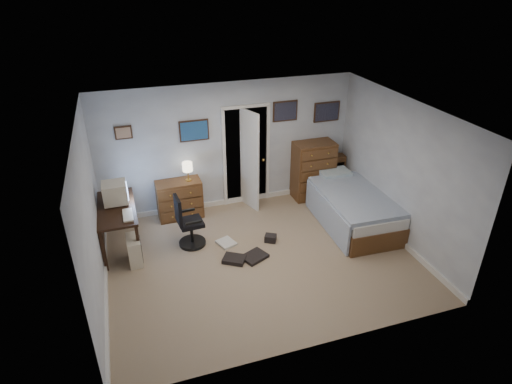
% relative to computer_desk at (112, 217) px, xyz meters
% --- Properties ---
extents(floor, '(5.00, 4.00, 0.02)m').
position_rel_computer_desk_xyz_m(floor, '(2.29, -1.09, -0.61)').
color(floor, '#9E836D').
rests_on(floor, ground).
extents(computer_desk, '(0.64, 1.35, 0.78)m').
position_rel_computer_desk_xyz_m(computer_desk, '(0.00, 0.00, 0.00)').
color(computer_desk, black).
rests_on(computer_desk, floor).
extents(crt_monitor, '(0.41, 0.38, 0.37)m').
position_rel_computer_desk_xyz_m(crt_monitor, '(0.12, 0.15, 0.37)').
color(crt_monitor, beige).
rests_on(crt_monitor, computer_desk).
extents(keyboard, '(0.16, 0.42, 0.02)m').
position_rel_computer_desk_xyz_m(keyboard, '(0.27, -0.35, 0.19)').
color(keyboard, beige).
rests_on(keyboard, computer_desk).
extents(pc_tower, '(0.22, 0.44, 0.47)m').
position_rel_computer_desk_xyz_m(pc_tower, '(0.29, -0.55, -0.37)').
color(pc_tower, beige).
rests_on(pc_tower, floor).
extents(office_chair, '(0.51, 0.51, 0.97)m').
position_rel_computer_desk_xyz_m(office_chair, '(1.22, -0.33, -0.22)').
color(office_chair, black).
rests_on(office_chair, floor).
extents(media_stack, '(0.18, 0.18, 0.87)m').
position_rel_computer_desk_xyz_m(media_stack, '(-0.03, 1.14, -0.17)').
color(media_stack, maroon).
rests_on(media_stack, floor).
extents(low_dresser, '(0.86, 0.44, 0.75)m').
position_rel_computer_desk_xyz_m(low_dresser, '(1.24, 0.69, -0.22)').
color(low_dresser, brown).
rests_on(low_dresser, floor).
extents(table_lamp, '(0.19, 0.19, 0.37)m').
position_rel_computer_desk_xyz_m(table_lamp, '(1.44, 0.69, 0.42)').
color(table_lamp, gold).
rests_on(table_lamp, low_dresser).
extents(doorway, '(0.96, 1.12, 2.05)m').
position_rel_computer_desk_xyz_m(doorway, '(2.64, 1.19, 0.40)').
color(doorway, black).
rests_on(doorway, floor).
extents(tall_dresser, '(0.82, 0.49, 1.21)m').
position_rel_computer_desk_xyz_m(tall_dresser, '(4.02, 0.66, 0.01)').
color(tall_dresser, brown).
rests_on(tall_dresser, floor).
extents(headboard_bookcase, '(0.92, 0.29, 0.82)m').
position_rel_computer_desk_xyz_m(headboard_bookcase, '(4.32, 0.78, -0.17)').
color(headboard_bookcase, brown).
rests_on(headboard_bookcase, floor).
extents(bed, '(1.23, 2.19, 0.71)m').
position_rel_computer_desk_xyz_m(bed, '(4.28, -0.51, -0.26)').
color(bed, brown).
rests_on(bed, floor).
extents(wall_posters, '(4.38, 0.04, 0.60)m').
position_rel_computer_desk_xyz_m(wall_posters, '(2.86, 0.89, 1.15)').
color(wall_posters, '#331E11').
rests_on(wall_posters, floor).
extents(floor_clutter, '(1.12, 0.96, 0.13)m').
position_rel_computer_desk_xyz_m(floor_clutter, '(2.10, -0.88, -0.56)').
color(floor_clutter, black).
rests_on(floor_clutter, floor).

